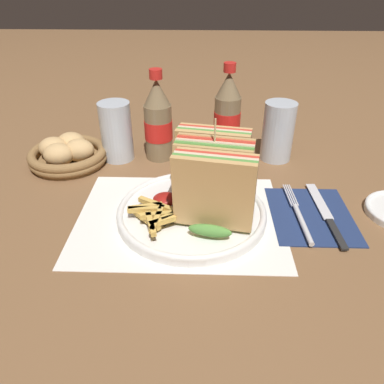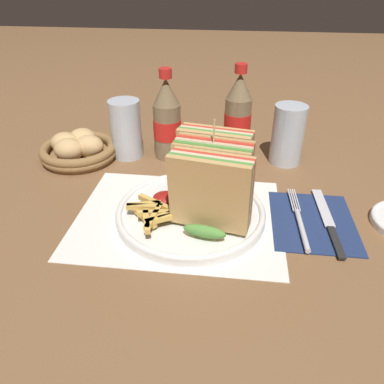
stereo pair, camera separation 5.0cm
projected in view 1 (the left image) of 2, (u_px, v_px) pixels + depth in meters
The scene contains 14 objects.
ground_plane at pixel (181, 207), 0.70m from camera, with size 4.00×4.00×0.00m, color brown.
placemat at pixel (182, 217), 0.67m from camera, with size 0.37×0.28×0.00m.
plate_main at pixel (192, 212), 0.67m from camera, with size 0.27×0.27×0.02m.
club_sandwich at pixel (214, 177), 0.63m from camera, with size 0.14×0.19×0.17m.
fries_pile at pixel (156, 215), 0.63m from camera, with size 0.10×0.11×0.02m.
ketchup_blob at pixel (166, 199), 0.67m from camera, with size 0.05×0.04×0.02m.
napkin at pixel (311, 215), 0.68m from camera, with size 0.14×0.18×0.00m.
fork at pixel (300, 217), 0.66m from camera, with size 0.02×0.18×0.01m.
knife at pixel (326, 214), 0.67m from camera, with size 0.02×0.20×0.00m.
coke_bottle_near at pixel (158, 122), 0.83m from camera, with size 0.06×0.06×0.20m.
coke_bottle_far at pixel (227, 113), 0.88m from camera, with size 0.06×0.06×0.20m.
glass_near at pixel (278, 132), 0.84m from camera, with size 0.07×0.07×0.13m.
glass_far at pixel (117, 135), 0.84m from camera, with size 0.07×0.07×0.13m.
bread_basket at pixel (67, 154), 0.84m from camera, with size 0.17×0.17×0.06m.
Camera 1 is at (0.04, -0.58, 0.40)m, focal length 35.00 mm.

